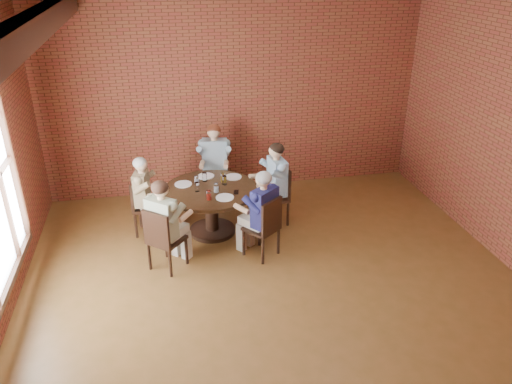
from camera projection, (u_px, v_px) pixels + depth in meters
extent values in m
plane|color=brown|center=(283.00, 303.00, 6.19)|extent=(7.00, 7.00, 0.00)
plane|color=silver|center=(292.00, 15.00, 4.70)|extent=(7.00, 7.00, 0.00)
plane|color=brown|center=(234.00, 96.00, 8.53)|extent=(7.00, 0.00, 7.00)
cube|color=black|center=(18.00, 38.00, 4.32)|extent=(0.22, 6.90, 0.26)
cube|color=black|center=(9.00, 282.00, 5.74)|extent=(0.10, 2.16, 0.08)
cube|color=black|center=(9.00, 157.00, 6.16)|extent=(0.10, 0.08, 2.20)
cylinder|color=black|center=(212.00, 230.00, 7.75)|extent=(0.70, 0.70, 0.06)
cylinder|color=black|center=(212.00, 212.00, 7.61)|extent=(0.20, 0.20, 0.64)
cylinder|color=#311F11|center=(211.00, 190.00, 7.45)|extent=(1.41, 1.41, 0.05)
cube|color=black|center=(273.00, 198.00, 7.87)|extent=(0.48, 0.48, 0.04)
cube|color=black|center=(285.00, 181.00, 7.81)|extent=(0.09, 0.43, 0.49)
cylinder|color=black|center=(258.00, 207.00, 8.07)|extent=(0.04, 0.04, 0.41)
cylinder|color=black|center=(266.00, 217.00, 7.76)|extent=(0.04, 0.04, 0.41)
cylinder|color=black|center=(279.00, 204.00, 8.18)|extent=(0.04, 0.04, 0.41)
cylinder|color=black|center=(288.00, 214.00, 7.86)|extent=(0.04, 0.04, 0.41)
cube|color=black|center=(215.00, 178.00, 8.57)|extent=(0.51, 0.51, 0.04)
cube|color=black|center=(215.00, 159.00, 8.63)|extent=(0.44, 0.12, 0.50)
cylinder|color=black|center=(204.00, 194.00, 8.49)|extent=(0.04, 0.04, 0.41)
cylinder|color=black|center=(226.00, 194.00, 8.50)|extent=(0.04, 0.04, 0.41)
cylinder|color=black|center=(206.00, 185.00, 8.83)|extent=(0.04, 0.04, 0.41)
cylinder|color=black|center=(227.00, 185.00, 8.84)|extent=(0.04, 0.04, 0.41)
cube|color=black|center=(147.00, 208.00, 7.57)|extent=(0.45, 0.45, 0.04)
cube|color=black|center=(134.00, 194.00, 7.46)|extent=(0.11, 0.38, 0.44)
cylinder|color=black|center=(157.00, 226.00, 7.52)|extent=(0.04, 0.04, 0.41)
cylinder|color=black|center=(161.00, 216.00, 7.81)|extent=(0.04, 0.04, 0.41)
cylinder|color=black|center=(136.00, 226.00, 7.52)|extent=(0.04, 0.04, 0.41)
cylinder|color=black|center=(140.00, 216.00, 7.81)|extent=(0.04, 0.04, 0.41)
cube|color=black|center=(167.00, 240.00, 6.73)|extent=(0.59, 0.59, 0.04)
cube|color=black|center=(156.00, 229.00, 6.47)|extent=(0.34, 0.30, 0.48)
cylinder|color=black|center=(186.00, 251.00, 6.89)|extent=(0.04, 0.04, 0.41)
cylinder|color=black|center=(166.00, 244.00, 7.05)|extent=(0.04, 0.04, 0.41)
cylinder|color=black|center=(170.00, 264.00, 6.61)|extent=(0.04, 0.04, 0.41)
cylinder|color=black|center=(149.00, 256.00, 6.77)|extent=(0.04, 0.04, 0.41)
cube|color=black|center=(261.00, 228.00, 7.01)|extent=(0.58, 0.58, 0.04)
cube|color=black|center=(272.00, 216.00, 6.79)|extent=(0.35, 0.29, 0.47)
cylinder|color=black|center=(259.00, 233.00, 7.33)|extent=(0.04, 0.04, 0.41)
cylinder|color=black|center=(244.00, 243.00, 7.09)|extent=(0.04, 0.04, 0.41)
cylinder|color=black|center=(278.00, 241.00, 7.13)|extent=(0.04, 0.04, 0.41)
cylinder|color=black|center=(263.00, 251.00, 6.89)|extent=(0.04, 0.04, 0.41)
cylinder|color=white|center=(233.00, 177.00, 7.80)|extent=(0.26, 0.26, 0.01)
cylinder|color=white|center=(206.00, 176.00, 7.82)|extent=(0.26, 0.26, 0.01)
cylinder|color=white|center=(183.00, 184.00, 7.56)|extent=(0.26, 0.26, 0.01)
cylinder|color=white|center=(225.00, 197.00, 7.15)|extent=(0.26, 0.26, 0.01)
cylinder|color=white|center=(224.00, 180.00, 7.53)|extent=(0.07, 0.07, 0.14)
cylinder|color=white|center=(223.00, 178.00, 7.62)|extent=(0.07, 0.07, 0.14)
cylinder|color=white|center=(205.00, 177.00, 7.64)|extent=(0.07, 0.07, 0.14)
cylinder|color=white|center=(197.00, 180.00, 7.53)|extent=(0.07, 0.07, 0.14)
cylinder|color=white|center=(197.00, 187.00, 7.32)|extent=(0.07, 0.07, 0.14)
cylinder|color=white|center=(209.00, 195.00, 7.07)|extent=(0.07, 0.07, 0.14)
cylinder|color=white|center=(216.00, 188.00, 7.29)|extent=(0.07, 0.07, 0.14)
cube|color=black|center=(236.00, 192.00, 7.31)|extent=(0.09, 0.14, 0.01)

